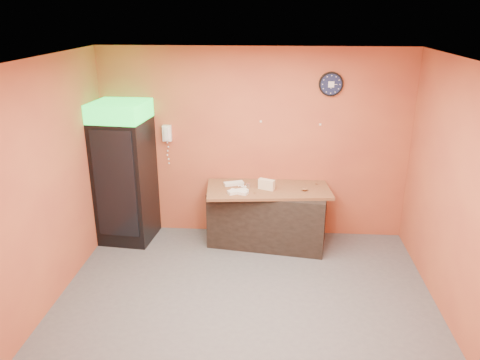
{
  "coord_description": "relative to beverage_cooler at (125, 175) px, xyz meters",
  "views": [
    {
      "loc": [
        0.29,
        -4.62,
        3.27
      ],
      "look_at": [
        -0.1,
        0.6,
        1.35
      ],
      "focal_mm": 35.0,
      "sensor_mm": 36.0,
      "label": 1
    }
  ],
  "objects": [
    {
      "name": "back_wall",
      "position": [
        1.85,
        0.4,
        0.39
      ],
      "size": [
        4.5,
        0.02,
        2.8
      ],
      "primitive_type": "cube",
      "color": "#BB5C34",
      "rests_on": "floor"
    },
    {
      "name": "butcher_paper",
      "position": [
        2.08,
        0.03,
        -0.16
      ],
      "size": [
        1.82,
        0.99,
        0.04
      ],
      "primitive_type": "cube",
      "rotation": [
        0.0,
        0.0,
        0.1
      ],
      "color": "brown",
      "rests_on": "prep_counter"
    },
    {
      "name": "prep_counter",
      "position": [
        2.08,
        0.03,
        -0.6
      ],
      "size": [
        1.74,
        0.96,
        0.83
      ],
      "primitive_type": "cube",
      "rotation": [
        0.0,
        0.0,
        -0.14
      ],
      "color": "black",
      "rests_on": "floor"
    },
    {
      "name": "beverage_cooler",
      "position": [
        0.0,
        0.0,
        0.0
      ],
      "size": [
        0.79,
        0.8,
        2.07
      ],
      "rotation": [
        0.0,
        0.0,
        -0.1
      ],
      "color": "black",
      "rests_on": "floor"
    },
    {
      "name": "wall_phone",
      "position": [
        0.57,
        0.34,
        0.55
      ],
      "size": [
        0.13,
        0.11,
        0.23
      ],
      "color": "white",
      "rests_on": "back_wall"
    },
    {
      "name": "left_wall",
      "position": [
        -0.4,
        -1.6,
        0.39
      ],
      "size": [
        0.02,
        4.0,
        2.8
      ],
      "primitive_type": "cube",
      "color": "#BB5C34",
      "rests_on": "floor"
    },
    {
      "name": "wrapped_sandwich_right",
      "position": [
        1.57,
        0.11,
        -0.12
      ],
      "size": [
        0.3,
        0.21,
        0.04
      ],
      "primitive_type": "cube",
      "rotation": [
        0.0,
        0.0,
        0.37
      ],
      "color": "silver",
      "rests_on": "butcher_paper"
    },
    {
      "name": "floor",
      "position": [
        1.85,
        -1.6,
        -1.01
      ],
      "size": [
        4.5,
        4.5,
        0.0
      ],
      "primitive_type": "plane",
      "color": "#47474C",
      "rests_on": "ground"
    },
    {
      "name": "kitchen_tool",
      "position": [
        1.79,
        0.04,
        -0.12
      ],
      "size": [
        0.06,
        0.06,
        0.06
      ],
      "primitive_type": "cylinder",
      "color": "silver",
      "rests_on": "butcher_paper"
    },
    {
      "name": "right_wall",
      "position": [
        4.1,
        -1.6,
        0.39
      ],
      "size": [
        0.02,
        4.0,
        2.8
      ],
      "primitive_type": "cube",
      "color": "#BB5C34",
      "rests_on": "floor"
    },
    {
      "name": "sub_roll_stack",
      "position": [
        2.05,
        -0.03,
        -0.07
      ],
      "size": [
        0.24,
        0.17,
        0.15
      ],
      "rotation": [
        0.0,
        0.0,
        -0.41
      ],
      "color": "beige",
      "rests_on": "butcher_paper"
    },
    {
      "name": "ceiling",
      "position": [
        1.85,
        -1.6,
        1.79
      ],
      "size": [
        4.5,
        4.0,
        0.02
      ],
      "primitive_type": "cube",
      "color": "white",
      "rests_on": "back_wall"
    },
    {
      "name": "wrapped_sandwich_left",
      "position": [
        1.66,
        -0.2,
        -0.12
      ],
      "size": [
        0.3,
        0.24,
        0.04
      ],
      "primitive_type": "cube",
      "rotation": [
        0.0,
        0.0,
        0.52
      ],
      "color": "silver",
      "rests_on": "butcher_paper"
    },
    {
      "name": "wrapped_sandwich_mid",
      "position": [
        1.67,
        -0.21,
        -0.13
      ],
      "size": [
        0.28,
        0.19,
        0.04
      ],
      "primitive_type": "cube",
      "rotation": [
        0.0,
        0.0,
        -0.38
      ],
      "color": "silver",
      "rests_on": "butcher_paper"
    },
    {
      "name": "wall_clock",
      "position": [
        2.91,
        0.37,
        1.28
      ],
      "size": [
        0.34,
        0.06,
        0.34
      ],
      "color": "black",
      "rests_on": "back_wall"
    }
  ]
}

